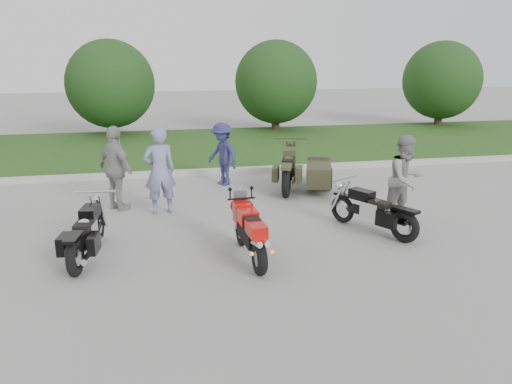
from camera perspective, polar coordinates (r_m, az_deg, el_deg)
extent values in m
plane|color=#9D9C97|center=(8.96, -2.36, -6.83)|extent=(80.00, 80.00, 0.00)
cube|color=#B4B2AA|center=(14.63, -6.12, 2.29)|extent=(60.00, 0.30, 0.15)
cube|color=#366121|center=(18.68, -7.36, 5.13)|extent=(60.00, 8.00, 0.14)
cylinder|color=#3F2B1C|center=(21.93, -15.99, 7.60)|extent=(0.36, 0.36, 1.20)
sphere|color=#1A3915|center=(21.78, -16.31, 11.76)|extent=(3.60, 3.60, 3.60)
cylinder|color=#3F2B1C|center=(22.49, 2.25, 8.37)|extent=(0.36, 0.36, 1.20)
sphere|color=#1A3915|center=(22.35, 2.29, 12.44)|extent=(3.60, 3.60, 3.60)
cylinder|color=#3F2B1C|center=(25.58, 20.13, 8.31)|extent=(0.36, 0.36, 1.20)
sphere|color=#1A3915|center=(25.46, 20.47, 11.88)|extent=(3.60, 3.60, 3.60)
torus|color=black|center=(7.96, 0.41, -7.62)|extent=(0.20, 0.56, 0.56)
torus|color=black|center=(9.13, -1.73, -4.57)|extent=(0.14, 0.54, 0.54)
cube|color=black|center=(8.42, -0.66, -4.71)|extent=(0.30, 0.82, 0.31)
cube|color=#BF0C07|center=(8.53, -1.01, -2.72)|extent=(0.33, 0.51, 0.23)
cube|color=#BF0C07|center=(7.99, 0.04, -4.29)|extent=(0.30, 0.51, 0.20)
cube|color=black|center=(8.22, -0.47, -3.17)|extent=(0.25, 0.33, 0.09)
cube|color=#BF0C07|center=(8.85, -1.52, -2.29)|extent=(0.32, 0.38, 0.36)
cylinder|color=silver|center=(7.79, 0.07, -5.93)|extent=(0.12, 0.42, 0.20)
cylinder|color=silver|center=(7.83, 0.96, -5.84)|extent=(0.12, 0.42, 0.20)
torus|color=black|center=(8.41, -19.97, -7.03)|extent=(0.24, 0.64, 0.63)
torus|color=black|center=(9.79, -17.57, -3.74)|extent=(0.19, 0.60, 0.59)
cube|color=black|center=(9.07, -18.72, -4.77)|extent=(0.35, 1.13, 0.13)
cube|color=silver|center=(9.04, -18.76, -4.33)|extent=(0.33, 0.45, 0.32)
cube|color=black|center=(9.22, -18.48, -2.23)|extent=(0.33, 0.54, 0.20)
cube|color=black|center=(8.86, -19.08, -3.62)|extent=(0.32, 0.49, 0.11)
cube|color=black|center=(8.29, -20.19, -4.90)|extent=(0.27, 0.53, 0.06)
cylinder|color=silver|center=(8.78, -18.12, -6.29)|extent=(0.23, 1.02, 0.09)
torus|color=black|center=(9.67, 16.62, -3.83)|extent=(0.43, 0.61, 0.62)
torus|color=black|center=(10.51, 9.84, -1.94)|extent=(0.37, 0.56, 0.58)
cube|color=black|center=(10.05, 13.11, -2.41)|extent=(0.70, 1.05, 0.13)
cube|color=silver|center=(10.03, 13.14, -2.02)|extent=(0.43, 0.49, 0.32)
cube|color=black|center=(10.11, 12.00, -0.30)|extent=(0.46, 0.56, 0.20)
cube|color=black|center=(9.90, 13.82, -1.29)|extent=(0.44, 0.52, 0.11)
cube|color=black|center=(9.57, 16.77, -1.98)|extent=(0.41, 0.53, 0.05)
cylinder|color=silver|center=(10.04, 15.07, -3.32)|extent=(0.56, 0.92, 0.09)
torus|color=black|center=(12.14, 3.48, 1.07)|extent=(0.42, 0.78, 0.76)
torus|color=black|center=(13.93, 3.98, 2.85)|extent=(0.35, 0.72, 0.71)
cube|color=black|center=(13.01, 3.75, 2.45)|extent=(0.66, 1.34, 0.16)
cube|color=#363820|center=(12.99, 3.76, 2.83)|extent=(0.48, 0.58, 0.39)
cube|color=#363820|center=(13.25, 3.87, 4.46)|extent=(0.49, 0.68, 0.24)
cube|color=black|center=(12.78, 3.73, 3.54)|extent=(0.47, 0.63, 0.13)
cube|color=#363820|center=(12.05, 3.51, 2.91)|extent=(0.43, 0.66, 0.07)
cylinder|color=#363820|center=(12.66, 4.54, 1.34)|extent=(0.50, 1.20, 0.11)
cube|color=#363820|center=(12.89, 7.18, 2.13)|extent=(1.04, 1.57, 0.50)
torus|color=black|center=(12.92, 8.39, 1.51)|extent=(0.33, 0.63, 0.62)
imported|color=#7C7BA8|center=(11.03, -10.96, 2.40)|extent=(0.77, 0.58, 1.91)
imported|color=gray|center=(10.69, 16.75, 1.40)|extent=(1.07, 0.95, 1.84)
imported|color=navy|center=(13.29, -3.84, 4.34)|extent=(1.09, 1.24, 1.67)
imported|color=#969591|center=(11.49, -15.70, 2.60)|extent=(1.05, 1.16, 1.90)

